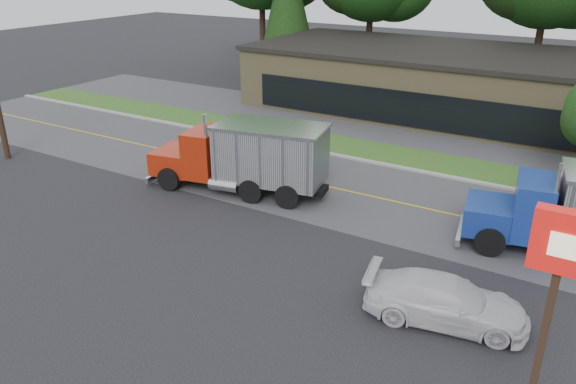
% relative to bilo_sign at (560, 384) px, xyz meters
% --- Properties ---
extents(ground, '(140.00, 140.00, 0.00)m').
position_rel_bilo_sign_xyz_m(ground, '(-10.50, 2.50, -2.02)').
color(ground, '#303035').
rests_on(ground, ground).
extents(road, '(60.00, 8.00, 0.02)m').
position_rel_bilo_sign_xyz_m(road, '(-10.50, 11.50, -2.02)').
color(road, slate).
rests_on(road, ground).
extents(center_line, '(60.00, 0.12, 0.01)m').
position_rel_bilo_sign_xyz_m(center_line, '(-10.50, 11.50, -2.02)').
color(center_line, gold).
rests_on(center_line, ground).
extents(curb, '(60.00, 0.30, 0.12)m').
position_rel_bilo_sign_xyz_m(curb, '(-10.50, 15.70, -2.02)').
color(curb, '#9E9E99').
rests_on(curb, ground).
extents(grass_verge, '(60.00, 3.40, 0.03)m').
position_rel_bilo_sign_xyz_m(grass_verge, '(-10.50, 17.50, -2.02)').
color(grass_verge, '#346422').
rests_on(grass_verge, ground).
extents(far_parking, '(60.00, 7.00, 0.02)m').
position_rel_bilo_sign_xyz_m(far_parking, '(-10.50, 22.50, -2.02)').
color(far_parking, slate).
rests_on(far_parking, ground).
extents(strip_mall, '(32.00, 12.00, 4.00)m').
position_rel_bilo_sign_xyz_m(strip_mall, '(-8.50, 28.50, -0.02)').
color(strip_mall, '#8F8057').
rests_on(strip_mall, ground).
extents(bilo_sign, '(2.20, 1.90, 5.95)m').
position_rel_bilo_sign_xyz_m(bilo_sign, '(0.00, 0.00, 0.00)').
color(bilo_sign, '#6B6054').
rests_on(bilo_sign, ground).
extents(evergreen_left, '(5.30, 5.30, 12.05)m').
position_rel_bilo_sign_xyz_m(evergreen_left, '(-26.50, 32.50, 4.60)').
color(evergreen_left, '#382619').
rests_on(evergreen_left, ground).
extents(dump_truck_red, '(8.72, 4.09, 3.36)m').
position_rel_bilo_sign_xyz_m(dump_truck_red, '(-14.43, 9.05, -0.22)').
color(dump_truck_red, black).
rests_on(dump_truck_red, ground).
extents(rally_car, '(5.20, 2.90, 1.42)m').
position_rel_bilo_sign_xyz_m(rally_car, '(-3.45, 3.81, -1.31)').
color(rally_car, silver).
rests_on(rally_car, ground).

